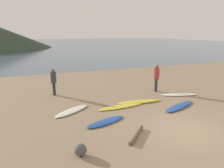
# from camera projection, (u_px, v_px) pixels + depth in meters

# --- Properties ---
(ground_plane) EXTENTS (120.00, 120.00, 0.20)m
(ground_plane) POSITION_uv_depth(u_px,v_px,m) (101.00, 81.00, 17.49)
(ground_plane) COLOR #8C7559
(ground_plane) RESTS_ON ground
(ocean_water) EXTENTS (140.00, 100.00, 0.01)m
(ocean_water) POSITION_uv_depth(u_px,v_px,m) (43.00, 44.00, 66.17)
(ocean_water) COLOR #475B6B
(ocean_water) RESTS_ON ground
(surfboard_0) EXTENTS (2.10, 1.66, 0.08)m
(surfboard_0) POSITION_uv_depth(u_px,v_px,m) (72.00, 111.00, 10.46)
(surfboard_0) COLOR silver
(surfboard_0) RESTS_ON ground
(surfboard_1) EXTENTS (2.03, 1.17, 0.08)m
(surfboard_1) POSITION_uv_depth(u_px,v_px,m) (106.00, 122.00, 9.19)
(surfboard_1) COLOR #1E479E
(surfboard_1) RESTS_ON ground
(surfboard_2) EXTENTS (2.65, 0.74, 0.07)m
(surfboard_2) POSITION_uv_depth(u_px,v_px,m) (121.00, 106.00, 11.08)
(surfboard_2) COLOR yellow
(surfboard_2) RESTS_ON ground
(surfboard_3) EXTENTS (2.51, 0.80, 0.10)m
(surfboard_3) POSITION_uv_depth(u_px,v_px,m) (139.00, 102.00, 11.77)
(surfboard_3) COLOR yellow
(surfboard_3) RESTS_ON ground
(surfboard_4) EXTENTS (2.51, 1.48, 0.09)m
(surfboard_4) POSITION_uv_depth(u_px,v_px,m) (179.00, 106.00, 11.08)
(surfboard_4) COLOR #1E479E
(surfboard_4) RESTS_ON ground
(surfboard_5) EXTENTS (2.28, 1.24, 0.08)m
(surfboard_5) POSITION_uv_depth(u_px,v_px,m) (179.00, 95.00, 13.16)
(surfboard_5) COLOR silver
(surfboard_5) RESTS_ON ground
(person_0) EXTENTS (0.36, 0.36, 1.78)m
(person_0) POSITION_uv_depth(u_px,v_px,m) (156.00, 76.00, 13.78)
(person_0) COLOR #2D2D38
(person_0) RESTS_ON ground
(person_1) EXTENTS (0.34, 0.34, 1.66)m
(person_1) POSITION_uv_depth(u_px,v_px,m) (53.00, 79.00, 12.98)
(person_1) COLOR #2D2D38
(person_1) RESTS_ON ground
(driftwood_log) EXTENTS (1.14, 1.16, 0.15)m
(driftwood_log) POSITION_uv_depth(u_px,v_px,m) (136.00, 135.00, 7.95)
(driftwood_log) COLOR brown
(driftwood_log) RESTS_ON ground
(beach_rock_far) EXTENTS (0.39, 0.39, 0.39)m
(beach_rock_far) POSITION_uv_depth(u_px,v_px,m) (80.00, 150.00, 6.71)
(beach_rock_far) COLOR #4C4C51
(beach_rock_far) RESTS_ON ground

